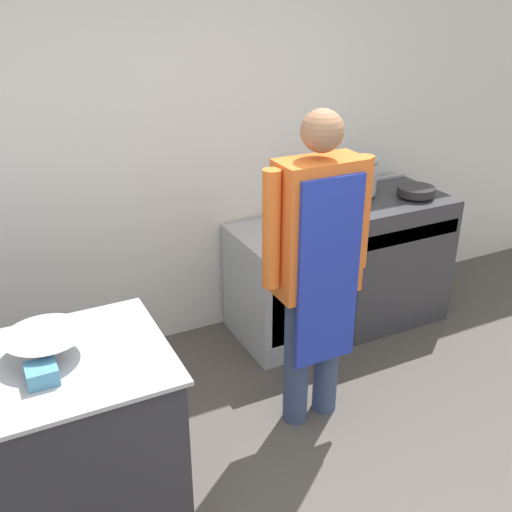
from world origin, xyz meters
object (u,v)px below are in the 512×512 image
(mixing_bowl, at_px, (46,345))
(stove, at_px, (380,256))
(saute_pan, at_px, (416,191))
(fridge_unit, at_px, (287,285))
(plastic_tub, at_px, (42,374))
(stock_pot, at_px, (355,174))
(person_cook, at_px, (317,258))

(mixing_bowl, bearing_deg, stove, 19.82)
(stove, distance_m, saute_pan, 0.55)
(fridge_unit, xyz_separation_m, plastic_tub, (-1.71, -1.08, 0.52))
(stove, relative_size, plastic_tub, 7.91)
(saute_pan, bearing_deg, stock_pot, 146.99)
(mixing_bowl, bearing_deg, stock_pot, 23.89)
(stove, height_order, mixing_bowl, mixing_bowl)
(mixing_bowl, height_order, stock_pot, stock_pot)
(mixing_bowl, relative_size, saute_pan, 1.31)
(plastic_tub, xyz_separation_m, stock_pot, (2.29, 1.17, 0.17))
(stove, height_order, fridge_unit, stove)
(person_cook, height_order, plastic_tub, person_cook)
(stock_pot, bearing_deg, plastic_tub, -152.93)
(plastic_tub, height_order, saute_pan, saute_pan)
(plastic_tub, bearing_deg, stock_pot, 27.07)
(person_cook, bearing_deg, stock_pot, 46.33)
(mixing_bowl, bearing_deg, plastic_tub, -104.97)
(mixing_bowl, bearing_deg, person_cook, 3.54)
(stove, bearing_deg, saute_pan, -34.36)
(stock_pot, bearing_deg, mixing_bowl, -156.11)
(fridge_unit, bearing_deg, mixing_bowl, -151.61)
(fridge_unit, relative_size, plastic_tub, 6.51)
(person_cook, xyz_separation_m, stock_pot, (0.87, 0.91, 0.08))
(mixing_bowl, xyz_separation_m, saute_pan, (2.59, 0.76, 0.05))
(fridge_unit, bearing_deg, plastic_tub, -147.84)
(stove, height_order, stock_pot, stock_pot)
(plastic_tub, relative_size, stock_pot, 0.39)
(stove, bearing_deg, stock_pot, 148.23)
(mixing_bowl, xyz_separation_m, plastic_tub, (-0.05, -0.18, -0.02))
(plastic_tub, xyz_separation_m, saute_pan, (2.64, 0.94, 0.07))
(person_cook, xyz_separation_m, mixing_bowl, (-1.37, -0.08, -0.08))
(fridge_unit, height_order, stock_pot, stock_pot)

